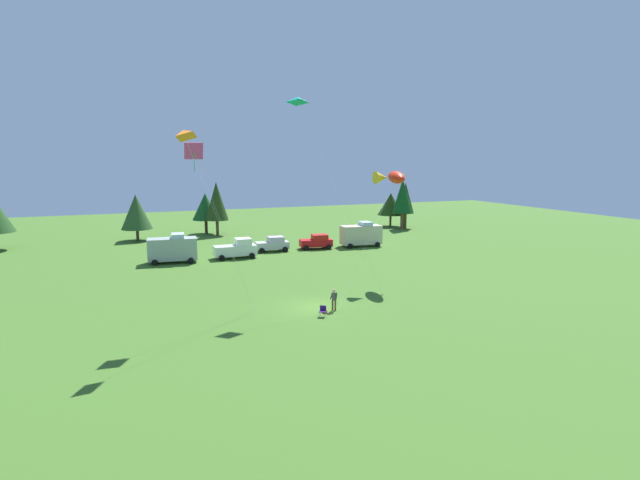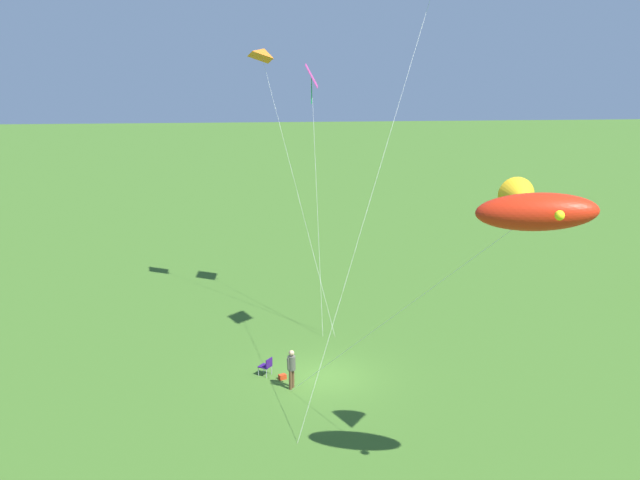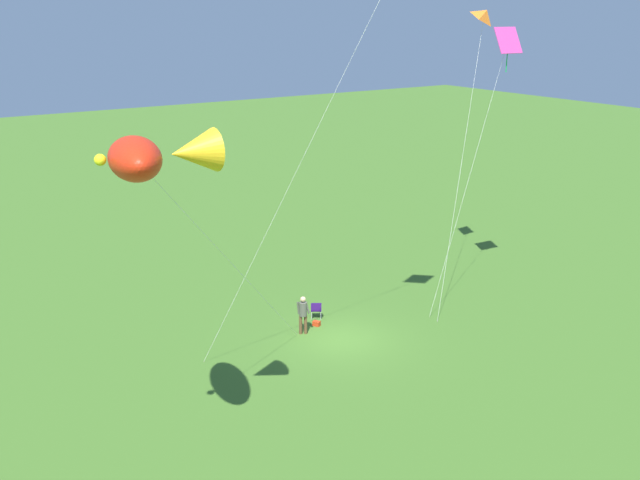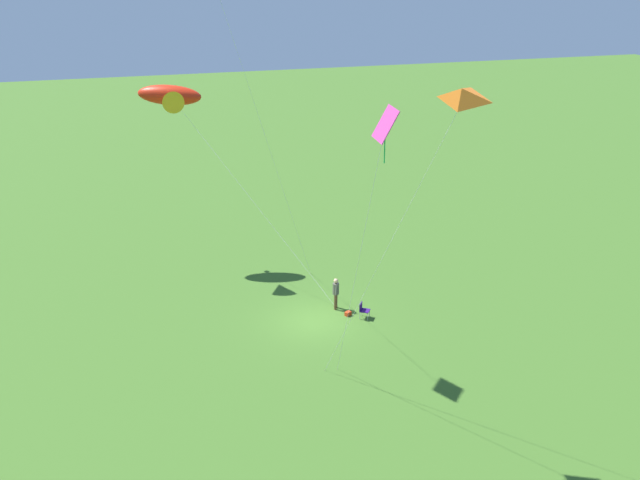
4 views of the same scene
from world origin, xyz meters
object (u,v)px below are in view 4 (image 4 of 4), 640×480
(kite_large_fish, at_px, (170,96))
(person_kite_flyer, at_px, (336,291))
(backpack_on_grass, at_px, (348,314))
(kite_diamond_rainbow, at_px, (384,131))
(folding_chair, at_px, (363,309))
(kite_delta_orange, at_px, (461,97))

(kite_large_fish, bearing_deg, person_kite_flyer, -142.01)
(person_kite_flyer, distance_m, backpack_on_grass, 1.37)
(person_kite_flyer, bearing_deg, kite_diamond_rainbow, -69.91)
(folding_chair, distance_m, backpack_on_grass, 0.89)
(kite_diamond_rainbow, bearing_deg, backpack_on_grass, -10.91)
(kite_large_fish, bearing_deg, backpack_on_grass, -143.31)
(person_kite_flyer, distance_m, kite_delta_orange, 16.55)
(backpack_on_grass, height_order, kite_large_fish, kite_large_fish)
(person_kite_flyer, height_order, folding_chair, person_kite_flyer)
(folding_chair, distance_m, kite_delta_orange, 16.05)
(backpack_on_grass, bearing_deg, folding_chair, -122.47)
(person_kite_flyer, relative_size, backpack_on_grass, 5.44)
(kite_large_fish, height_order, kite_diamond_rainbow, kite_diamond_rainbow)
(backpack_on_grass, height_order, kite_diamond_rainbow, kite_diamond_rainbow)
(person_kite_flyer, distance_m, kite_large_fish, 14.69)
(backpack_on_grass, height_order, kite_delta_orange, kite_delta_orange)
(kite_delta_orange, xyz_separation_m, kite_diamond_rainbow, (1.02, 2.34, -1.26))
(kite_large_fish, relative_size, kite_delta_orange, 0.78)
(kite_delta_orange, relative_size, kite_diamond_rainbow, 1.07)
(backpack_on_grass, bearing_deg, kite_delta_orange, -176.64)
(person_kite_flyer, relative_size, kite_diamond_rainbow, 0.14)
(kite_large_fish, bearing_deg, kite_diamond_rainbow, -163.23)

